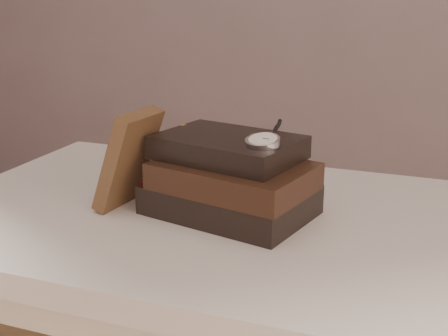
% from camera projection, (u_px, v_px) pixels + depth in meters
% --- Properties ---
extents(table, '(1.00, 0.60, 0.75)m').
position_uv_depth(table, '(236.00, 265.00, 0.99)').
color(table, beige).
rests_on(table, ground).
extents(book_stack, '(0.28, 0.23, 0.13)m').
position_uv_depth(book_stack, '(231.00, 179.00, 0.94)').
color(book_stack, black).
rests_on(book_stack, table).
extents(journal, '(0.09, 0.11, 0.16)m').
position_uv_depth(journal, '(128.00, 159.00, 0.96)').
color(journal, '#3D2717').
rests_on(journal, table).
extents(pocket_watch, '(0.06, 0.16, 0.02)m').
position_uv_depth(pocket_watch, '(264.00, 140.00, 0.88)').
color(pocket_watch, silver).
rests_on(pocket_watch, book_stack).
extents(eyeglasses, '(0.13, 0.14, 0.05)m').
position_uv_depth(eyeglasses, '(214.00, 151.00, 1.06)').
color(eyeglasses, silver).
rests_on(eyeglasses, book_stack).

